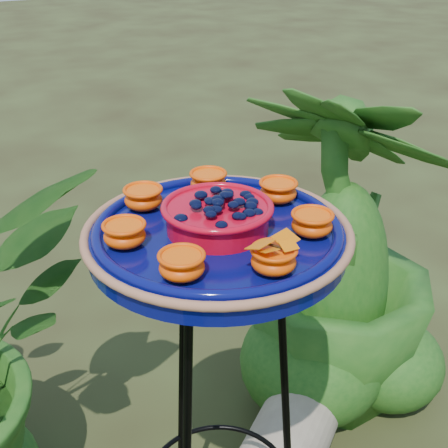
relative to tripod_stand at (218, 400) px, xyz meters
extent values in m
torus|color=black|center=(0.00, 0.00, 0.33)|extent=(0.29, 0.29, 0.02)
cylinder|color=black|center=(-0.02, 0.14, -0.10)|extent=(0.03, 0.09, 0.86)
cylinder|color=black|center=(0.13, -0.05, -0.10)|extent=(0.08, 0.04, 0.86)
cylinder|color=#060A4E|center=(0.00, 0.00, 0.36)|extent=(0.51, 0.51, 0.04)
torus|color=#9C6746|center=(0.00, 0.00, 0.38)|extent=(0.46, 0.46, 0.02)
torus|color=#060A4E|center=(0.00, 0.00, 0.39)|extent=(0.42, 0.42, 0.02)
cylinder|color=#B5061A|center=(0.00, 0.00, 0.40)|extent=(0.20, 0.20, 0.04)
torus|color=#B5061A|center=(0.00, 0.00, 0.43)|extent=(0.19, 0.19, 0.01)
ellipsoid|color=black|center=(0.00, 0.00, 0.43)|extent=(0.15, 0.15, 0.03)
ellipsoid|color=#FF5102|center=(0.15, 0.05, 0.40)|extent=(0.07, 0.07, 0.03)
cylinder|color=#F35B04|center=(0.15, 0.05, 0.42)|extent=(0.06, 0.06, 0.01)
ellipsoid|color=#FF5102|center=(0.05, 0.15, 0.40)|extent=(0.07, 0.07, 0.03)
cylinder|color=#F35B04|center=(0.05, 0.15, 0.42)|extent=(0.06, 0.06, 0.01)
ellipsoid|color=#FF5102|center=(-0.09, 0.13, 0.40)|extent=(0.07, 0.07, 0.03)
cylinder|color=#F35B04|center=(-0.09, 0.13, 0.42)|extent=(0.06, 0.06, 0.01)
ellipsoid|color=#FF5102|center=(-0.16, 0.02, 0.40)|extent=(0.07, 0.07, 0.03)
cylinder|color=#F35B04|center=(-0.16, 0.02, 0.42)|extent=(0.06, 0.06, 0.01)
ellipsoid|color=#FF5102|center=(-0.11, -0.11, 0.40)|extent=(0.07, 0.07, 0.03)
cylinder|color=#F35B04|center=(-0.11, -0.11, 0.42)|extent=(0.06, 0.06, 0.01)
ellipsoid|color=#FF5102|center=(0.02, -0.16, 0.40)|extent=(0.07, 0.07, 0.03)
cylinder|color=#F35B04|center=(0.02, -0.16, 0.42)|extent=(0.06, 0.06, 0.01)
ellipsoid|color=#FF5102|center=(0.13, -0.08, 0.40)|extent=(0.07, 0.07, 0.03)
cylinder|color=#F35B04|center=(0.13, -0.08, 0.42)|extent=(0.06, 0.06, 0.01)
cylinder|color=black|center=(0.02, -0.16, 0.43)|extent=(0.02, 0.03, 0.00)
cube|color=orange|center=(0.00, -0.15, 0.43)|extent=(0.05, 0.04, 0.01)
cube|color=orange|center=(0.04, -0.15, 0.43)|extent=(0.05, 0.04, 0.01)
imported|color=#1B4D14|center=(0.59, 0.42, -0.02)|extent=(0.80, 0.80, 1.01)
camera|label=1|loc=(-0.39, -0.85, 0.88)|focal=50.00mm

